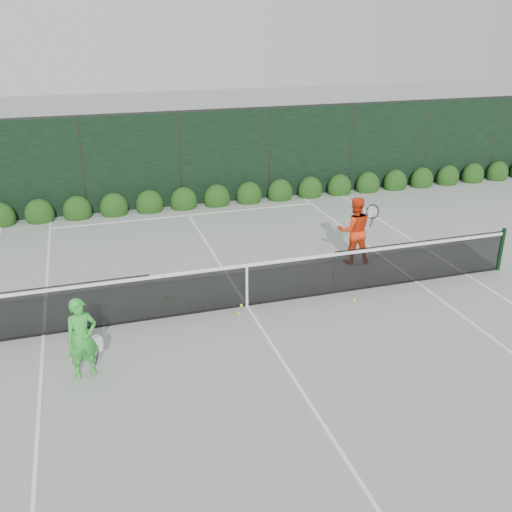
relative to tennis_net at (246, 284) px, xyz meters
name	(u,v)px	position (x,y,z in m)	size (l,w,h in m)	color
ground	(247,306)	(0.02, 0.00, -0.53)	(80.00, 80.00, 0.00)	gray
tennis_net	(246,284)	(0.00, 0.00, 0.00)	(12.90, 0.10, 1.07)	black
player_woman	(82,338)	(-3.33, -1.62, 0.18)	(0.64, 0.46, 1.44)	green
player_man	(354,230)	(3.25, 1.51, 0.32)	(0.96, 0.80, 1.70)	#F03E14
court_lines	(247,306)	(0.02, 0.00, -0.53)	(11.03, 23.83, 0.01)	white
windscreen_fence	(294,297)	(0.02, -2.71, 0.98)	(32.00, 21.07, 3.06)	black
hedge_row	(184,201)	(0.02, 7.15, -0.30)	(31.66, 0.65, 0.94)	#153A0F
tennis_balls	(258,298)	(0.34, 0.22, -0.50)	(3.93, 1.63, 0.07)	#D6F636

